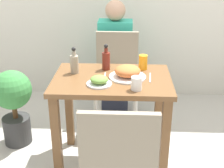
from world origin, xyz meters
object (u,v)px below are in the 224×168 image
object	(u,v)px
chair_near	(119,165)
person_figure	(115,58)
side_plate	(99,81)
sauce_bottle	(74,63)
chair_far	(117,75)
juice_glass	(143,62)
potted_plant_left	(13,101)
food_plate	(128,72)
drink_cup	(137,83)
condiment_bottle	(106,60)

from	to	relation	value
chair_near	person_figure	distance (m)	1.66
side_plate	sauce_bottle	bearing A→B (deg)	133.64
chair_far	juice_glass	distance (m)	0.58
chair_near	potted_plant_left	world-z (taller)	chair_near
side_plate	chair_near	bearing A→B (deg)	-75.09
food_plate	juice_glass	world-z (taller)	juice_glass
person_figure	juice_glass	bearing A→B (deg)	-72.31
chair_near	side_plate	size ratio (longest dim) A/B	5.16
drink_cup	condiment_bottle	xyz separation A→B (m)	(-0.23, 0.38, 0.03)
food_plate	side_plate	xyz separation A→B (m)	(-0.20, -0.14, -0.01)
juice_glass	chair_near	bearing A→B (deg)	-100.24
food_plate	condiment_bottle	xyz separation A→B (m)	(-0.17, 0.16, 0.04)
chair_near	food_plate	bearing A→B (deg)	-93.38
chair_near	condiment_bottle	xyz separation A→B (m)	(-0.12, 0.88, 0.31)
condiment_bottle	potted_plant_left	world-z (taller)	condiment_bottle
chair_far	condiment_bottle	bearing A→B (deg)	-98.32
chair_far	food_plate	bearing A→B (deg)	-81.11
condiment_bottle	side_plate	bearing A→B (deg)	-95.30
sauce_bottle	person_figure	xyz separation A→B (m)	(0.28, 0.87, -0.25)
person_figure	drink_cup	bearing A→B (deg)	-80.97
chair_far	sauce_bottle	distance (m)	0.71
juice_glass	person_figure	distance (m)	0.84
chair_near	person_figure	bearing A→B (deg)	-87.15
food_plate	sauce_bottle	world-z (taller)	sauce_bottle
juice_glass	potted_plant_left	size ratio (longest dim) A/B	0.17
sauce_bottle	person_figure	size ratio (longest dim) A/B	0.17
juice_glass	sauce_bottle	distance (m)	0.53
drink_cup	potted_plant_left	size ratio (longest dim) A/B	0.13
drink_cup	condiment_bottle	distance (m)	0.44
chair_near	food_plate	distance (m)	0.77
chair_near	potted_plant_left	size ratio (longest dim) A/B	1.32
potted_plant_left	person_figure	distance (m)	1.11
chair_far	side_plate	xyz separation A→B (m)	(-0.10, -0.77, 0.26)
sauce_bottle	condiment_bottle	size ratio (longest dim) A/B	1.00
food_plate	drink_cup	xyz separation A→B (m)	(0.06, -0.21, 0.00)
potted_plant_left	chair_far	bearing A→B (deg)	23.48
food_plate	sauce_bottle	size ratio (longest dim) A/B	1.33
drink_cup	juice_glass	bearing A→B (deg)	81.31
sauce_bottle	condiment_bottle	xyz separation A→B (m)	(0.23, 0.09, 0.00)
drink_cup	juice_glass	world-z (taller)	juice_glass
condiment_bottle	chair_near	bearing A→B (deg)	-81.91
chair_near	person_figure	size ratio (longest dim) A/B	0.78
food_plate	drink_cup	distance (m)	0.22
condiment_bottle	person_figure	xyz separation A→B (m)	(0.04, 0.78, -0.25)
drink_cup	sauce_bottle	distance (m)	0.54
drink_cup	juice_glass	xyz separation A→B (m)	(0.06, 0.39, 0.01)
chair_near	drink_cup	world-z (taller)	chair_near
drink_cup	condiment_bottle	world-z (taller)	condiment_bottle
condiment_bottle	person_figure	bearing A→B (deg)	86.90
chair_far	juice_glass	bearing A→B (deg)	-64.19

